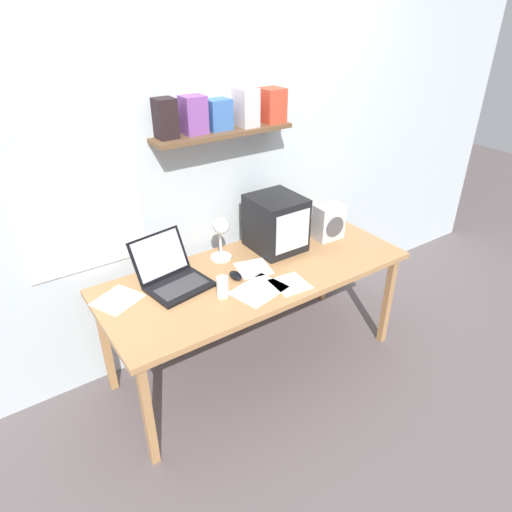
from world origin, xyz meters
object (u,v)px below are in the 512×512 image
Objects in this scene: juice_glass at (222,288)px; loose_paper_near_monitor at (254,268)px; corner_desk at (256,278)px; desk_lamp at (221,233)px; computer_mouse at (235,275)px; laptop at (171,273)px; space_heater at (329,222)px; open_notebook at (290,284)px; crt_monitor at (276,223)px; printed_handout at (259,290)px; loose_paper_near_laptop at (117,300)px.

loose_paper_near_monitor is at bearing 25.76° from juice_glass.
juice_glass is (-0.30, -0.12, 0.11)m from corner_desk.
desk_lamp is at bearing 59.66° from juice_glass.
loose_paper_near_monitor is (0.15, 0.02, -0.01)m from computer_mouse.
laptop is 0.33m from juice_glass.
space_heater is (0.95, 0.20, 0.06)m from juice_glass.
laptop is 1.94× the size of open_notebook.
crt_monitor is 0.35m from loose_paper_near_monitor.
space_heater is 0.72× the size of printed_handout.
loose_paper_near_laptop is at bearing -156.09° from desk_lamp.
crt_monitor is at bearing 16.22° from desk_lamp.
space_heater is 1.44m from loose_paper_near_laptop.
open_notebook is (0.22, -0.24, -0.01)m from computer_mouse.
crt_monitor is at bearing 28.15° from loose_paper_near_monitor.
corner_desk is at bearing -39.84° from desk_lamp.
laptop is at bearing -0.68° from loose_paper_near_laptop.
desk_lamp reaches higher than corner_desk.
crt_monitor is 0.54m from printed_handout.
computer_mouse is 0.15m from loose_paper_near_monitor.
space_heater is at bearing 29.04° from open_notebook.
printed_handout is 0.77m from loose_paper_near_laptop.
printed_handout is (-0.75, -0.26, -0.12)m from space_heater.
corner_desk is 0.81m from loose_paper_near_laptop.
desk_lamp is 0.43m from printed_handout.
loose_paper_near_laptop is (-1.44, 0.09, -0.12)m from space_heater.
open_notebook is at bearing -17.09° from juice_glass.
desk_lamp is 0.92× the size of printed_handout.
computer_mouse is at bearing 101.36° from printed_handout.
loose_paper_near_laptop is (-0.79, 0.14, 0.00)m from loose_paper_near_monitor.
laptop is at bearing 179.05° from space_heater.
crt_monitor reaches higher than space_heater.
computer_mouse is (0.33, -0.16, -0.05)m from laptop.
loose_paper_near_laptop is at bearing 169.93° from laptop.
corner_desk is at bearing -1.08° from computer_mouse.
laptop is 1.42× the size of loose_paper_near_laptop.
laptop reaches higher than loose_paper_near_laptop.
crt_monitor reaches higher than juice_glass.
computer_mouse is at bearing 37.74° from juice_glass.
laptop is at bearing 143.73° from open_notebook.
space_heater is at bearing 7.16° from corner_desk.
printed_handout is (0.20, -0.06, -0.05)m from juice_glass.
loose_paper_near_monitor is (-0.07, 0.26, 0.00)m from open_notebook.
crt_monitor is 1.47× the size of loose_paper_near_monitor.
juice_glass is at bearing -68.62° from laptop.
space_heater is at bearing -13.68° from crt_monitor.
loose_paper_near_monitor is (0.30, 0.15, -0.05)m from juice_glass.
open_notebook and loose_paper_near_laptop have the same top height.
loose_paper_near_monitor reaches higher than corner_desk.
printed_handout is (-0.38, -0.35, -0.17)m from crt_monitor.
open_notebook is at bearing -16.00° from printed_handout.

